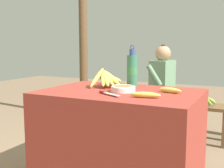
% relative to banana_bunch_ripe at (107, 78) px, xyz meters
% --- Properties ---
extents(market_counter, '(1.15, 0.80, 0.74)m').
position_rel_banana_bunch_ripe_xyz_m(market_counter, '(0.18, -0.14, -0.44)').
color(market_counter, maroon).
rests_on(market_counter, ground_plane).
extents(banana_bunch_ripe, '(0.22, 0.35, 0.16)m').
position_rel_banana_bunch_ripe_xyz_m(banana_bunch_ripe, '(0.00, 0.00, 0.00)').
color(banana_bunch_ripe, '#4C381E').
rests_on(banana_bunch_ripe, market_counter).
extents(serving_bowl, '(0.18, 0.18, 0.04)m').
position_rel_banana_bunch_ripe_xyz_m(serving_bowl, '(0.21, -0.16, -0.05)').
color(serving_bowl, white).
rests_on(serving_bowl, market_counter).
extents(water_bottle, '(0.09, 0.09, 0.34)m').
position_rel_banana_bunch_ripe_xyz_m(water_bottle, '(0.16, 0.13, 0.06)').
color(water_bottle, '#337556').
rests_on(water_bottle, market_counter).
extents(loose_banana_front, '(0.21, 0.07, 0.04)m').
position_rel_banana_bunch_ripe_xyz_m(loose_banana_front, '(0.44, -0.32, -0.05)').
color(loose_banana_front, '#E0C64C').
rests_on(loose_banana_front, market_counter).
extents(loose_banana_side, '(0.18, 0.08, 0.04)m').
position_rel_banana_bunch_ripe_xyz_m(loose_banana_side, '(0.53, -0.06, -0.05)').
color(loose_banana_side, '#E0C64C').
rests_on(loose_banana_side, market_counter).
extents(knife, '(0.20, 0.12, 0.02)m').
position_rel_banana_bunch_ripe_xyz_m(knife, '(0.16, -0.32, -0.06)').
color(knife, '#BCBCC1').
rests_on(knife, market_counter).
extents(wooden_bench, '(1.57, 0.32, 0.42)m').
position_rel_banana_bunch_ripe_xyz_m(wooden_bench, '(0.15, 1.19, -0.46)').
color(wooden_bench, brown).
rests_on(wooden_bench, ground_plane).
extents(seated_vendor, '(0.42, 0.40, 1.09)m').
position_rel_banana_bunch_ripe_xyz_m(seated_vendor, '(0.07, 1.17, -0.19)').
color(seated_vendor, '#564C60').
rests_on(seated_vendor, ground_plane).
extents(banana_bunch_green, '(0.18, 0.31, 0.15)m').
position_rel_banana_bunch_ripe_xyz_m(banana_bunch_green, '(0.61, 1.20, -0.32)').
color(banana_bunch_green, '#4C381E').
rests_on(banana_bunch_green, wooden_bench).
extents(support_post_near, '(0.12, 0.12, 2.59)m').
position_rel_banana_bunch_ripe_xyz_m(support_post_near, '(-1.17, 1.49, 0.48)').
color(support_post_near, brown).
rests_on(support_post_near, ground_plane).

